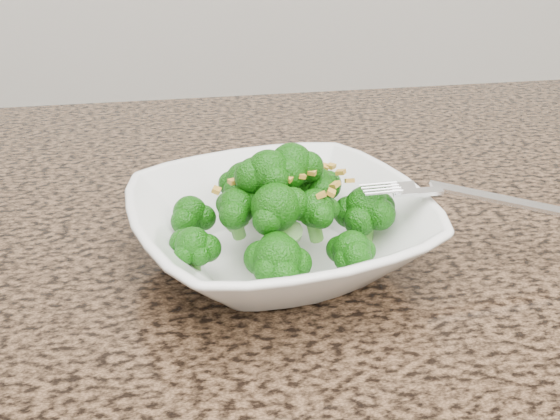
{
  "coord_description": "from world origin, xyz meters",
  "views": [
    {
      "loc": [
        -0.09,
        -0.18,
        1.21
      ],
      "look_at": [
        -0.01,
        0.33,
        0.95
      ],
      "focal_mm": 45.0,
      "sensor_mm": 36.0,
      "label": 1
    }
  ],
  "objects": [
    {
      "name": "granite_counter",
      "position": [
        0.0,
        0.3,
        0.89
      ],
      "size": [
        1.64,
        1.04,
        0.03
      ],
      "primitive_type": "cube",
      "color": "brown",
      "rests_on": "cabinet"
    },
    {
      "name": "garlic_topping",
      "position": [
        -0.01,
        0.33,
        1.03
      ],
      "size": [
        0.13,
        0.13,
        0.01
      ],
      "primitive_type": null,
      "color": "gold",
      "rests_on": "broccoli_pile"
    },
    {
      "name": "fork",
      "position": [
        0.12,
        0.31,
        0.97
      ],
      "size": [
        0.2,
        0.07,
        0.01
      ],
      "primitive_type": null,
      "rotation": [
        0.0,
        0.0,
        -0.19
      ],
      "color": "silver",
      "rests_on": "bowl"
    },
    {
      "name": "broccoli_pile",
      "position": [
        -0.01,
        0.33,
        0.99
      ],
      "size": [
        0.22,
        0.22,
        0.07
      ],
      "primitive_type": null,
      "color": "#14600B",
      "rests_on": "bowl"
    },
    {
      "name": "bowl",
      "position": [
        -0.01,
        0.33,
        0.93
      ],
      "size": [
        0.3,
        0.3,
        0.06
      ],
      "primitive_type": "imported",
      "rotation": [
        0.0,
        0.0,
        0.22
      ],
      "color": "white",
      "rests_on": "granite_counter"
    }
  ]
}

